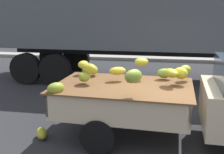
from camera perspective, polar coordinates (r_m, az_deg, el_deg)
The scene contains 5 objects.
ground at distance 5.92m, azimuth 13.79°, elevation -12.35°, with size 220.00×220.00×0.00m, color #28282B.
curb_strip at distance 14.55m, azimuth 11.50°, elevation 3.55°, with size 80.00×0.80×0.16m, color gray.
pickup_truck at distance 5.64m, azimuth 21.47°, elevation -4.61°, with size 4.87×2.08×1.70m.
semi_trailer at distance 10.06m, azimuth 10.31°, elevation 13.33°, with size 12.03×2.75×3.95m.
fallen_banana_bunch_near_tailgate at distance 5.96m, azimuth -14.11°, elevation -11.03°, with size 0.38×0.21×0.22m, color #A9A828.
Camera 1 is at (-0.49, -5.32, 2.56)m, focal length 45.01 mm.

